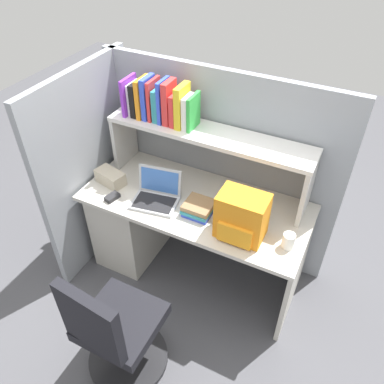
{
  "coord_description": "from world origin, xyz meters",
  "views": [
    {
      "loc": [
        0.9,
        -1.85,
        2.53
      ],
      "look_at": [
        0.0,
        -0.05,
        0.85
      ],
      "focal_mm": 36.55,
      "sensor_mm": 36.0,
      "label": 1
    }
  ],
  "objects": [
    {
      "name": "desk",
      "position": [
        -0.39,
        0.0,
        0.4
      ],
      "size": [
        1.6,
        0.7,
        0.73
      ],
      "color": "beige",
      "rests_on": "ground_plane"
    },
    {
      "name": "overhead_hutch",
      "position": [
        0.0,
        0.2,
        1.08
      ],
      "size": [
        1.44,
        0.28,
        0.45
      ],
      "color": "beige",
      "rests_on": "desk"
    },
    {
      "name": "desk_book_stack",
      "position": [
        0.07,
        -0.09,
        0.77
      ],
      "size": [
        0.19,
        0.2,
        0.08
      ],
      "color": "blue",
      "rests_on": "desk"
    },
    {
      "name": "backpack",
      "position": [
        0.39,
        -0.16,
        0.88
      ],
      "size": [
        0.3,
        0.23,
        0.31
      ],
      "color": "orange",
      "rests_on": "desk"
    },
    {
      "name": "office_chair",
      "position": [
        -0.06,
        -0.94,
        0.39
      ],
      "size": [
        0.52,
        0.52,
        0.93
      ],
      "rotation": [
        0.0,
        0.0,
        3.05
      ],
      "color": "black",
      "rests_on": "ground_plane"
    },
    {
      "name": "reference_books_on_shelf",
      "position": [
        -0.36,
        0.2,
        1.31
      ],
      "size": [
        0.52,
        0.18,
        0.3
      ],
      "color": "purple",
      "rests_on": "overhead_hutch"
    },
    {
      "name": "laptop",
      "position": [
        -0.24,
        -0.11,
        0.78
      ],
      "size": [
        0.35,
        0.3,
        0.22
      ],
      "color": "#B7BABF",
      "rests_on": "desk"
    },
    {
      "name": "paper_cup",
      "position": [
        0.69,
        -0.13,
        0.78
      ],
      "size": [
        0.08,
        0.08,
        0.1
      ],
      "primitive_type": "cylinder",
      "color": "white",
      "rests_on": "desk"
    },
    {
      "name": "tissue_box",
      "position": [
        -0.65,
        -0.09,
        0.78
      ],
      "size": [
        0.24,
        0.17,
        0.1
      ],
      "primitive_type": "cube",
      "rotation": [
        0.0,
        0.0,
        -0.23
      ],
      "color": "#BFB299",
      "rests_on": "desk"
    },
    {
      "name": "cubicle_partition_left",
      "position": [
        -0.85,
        -0.05,
        0.78
      ],
      "size": [
        0.05,
        1.06,
        1.55
      ],
      "primitive_type": "cube",
      "color": "gray",
      "rests_on": "ground_plane"
    },
    {
      "name": "computer_mouse",
      "position": [
        -0.53,
        -0.24,
        0.75
      ],
      "size": [
        0.08,
        0.11,
        0.03
      ],
      "primitive_type": "cube",
      "rotation": [
        0.0,
        0.0,
        -0.23
      ],
      "color": "#262628",
      "rests_on": "desk"
    },
    {
      "name": "ground_plane",
      "position": [
        0.0,
        0.0,
        0.0
      ],
      "size": [
        8.0,
        8.0,
        0.0
      ],
      "primitive_type": "plane",
      "color": "#4C4C51"
    },
    {
      "name": "cubicle_partition_rear",
      "position": [
        0.0,
        0.38,
        0.78
      ],
      "size": [
        1.84,
        0.05,
        1.55
      ],
      "primitive_type": "cube",
      "color": "gray",
      "rests_on": "ground_plane"
    }
  ]
}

